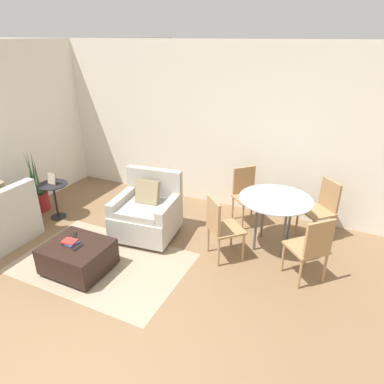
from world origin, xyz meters
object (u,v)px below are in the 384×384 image
at_px(ottoman, 78,256).
at_px(picture_frame, 52,178).
at_px(dining_table, 275,205).
at_px(dining_chair_far_left, 246,191).
at_px(book_stack, 70,242).
at_px(side_table, 54,194).
at_px(tv_remote_primary, 78,247).
at_px(armchair, 147,213).
at_px(dining_chair_near_right, 311,246).
at_px(dining_chair_far_right, 322,206).
at_px(dining_chair_near_left, 220,225).
at_px(potted_plant, 38,197).
at_px(tv_remote_secondary, 75,236).

xyz_separation_m(ottoman, picture_frame, (-1.32, 0.95, 0.49)).
bearing_deg(dining_table, dining_chair_far_left, 135.00).
xyz_separation_m(book_stack, side_table, (-1.24, 0.96, 0.02)).
relative_size(dining_table, dining_chair_far_left, 1.12).
distance_m(tv_remote_primary, dining_chair_far_left, 2.69).
distance_m(armchair, dining_chair_near_right, 2.38).
bearing_deg(dining_chair_far_left, dining_chair_far_right, 0.00).
bearing_deg(tv_remote_primary, book_stack, 167.52).
xyz_separation_m(side_table, dining_chair_near_right, (4.03, 0.09, 0.09)).
xyz_separation_m(dining_chair_near_left, dining_chair_near_right, (1.16, 0.00, 0.00)).
relative_size(side_table, dining_chair_far_left, 0.67).
bearing_deg(book_stack, dining_chair_far_right, 38.29).
xyz_separation_m(ottoman, side_table, (-1.32, 0.96, 0.22)).
relative_size(armchair, dining_chair_near_right, 1.08).
xyz_separation_m(picture_frame, dining_chair_near_left, (2.87, 0.09, -0.19)).
xyz_separation_m(armchair, dining_table, (1.79, 0.48, 0.30)).
xyz_separation_m(potted_plant, picture_frame, (0.50, -0.08, 0.46)).
height_order(side_table, dining_chair_far_right, dining_chair_far_right).
distance_m(side_table, dining_chair_far_right, 4.22).
height_order(tv_remote_primary, potted_plant, potted_plant).
distance_m(armchair, book_stack, 1.22).
height_order(armchair, dining_chair_far_left, armchair).
bearing_deg(book_stack, ottoman, 2.55).
bearing_deg(picture_frame, side_table, 90.00).
height_order(armchair, tv_remote_primary, armchair).
distance_m(picture_frame, dining_table, 3.52).
bearing_deg(tv_remote_secondary, potted_plant, 152.27).
bearing_deg(dining_chair_near_right, ottoman, -158.98).
relative_size(ottoman, potted_plant, 0.72).
xyz_separation_m(ottoman, dining_table, (2.13, 1.62, 0.46)).
distance_m(tv_remote_secondary, dining_chair_far_left, 2.67).
relative_size(tv_remote_secondary, dining_chair_far_left, 0.18).
bearing_deg(book_stack, dining_chair_near_right, 20.49).
bearing_deg(dining_chair_far_right, dining_chair_near_left, -135.00).
xyz_separation_m(potted_plant, dining_chair_near_left, (3.37, 0.01, 0.27)).
xyz_separation_m(picture_frame, dining_chair_far_left, (2.87, 1.25, -0.19)).
bearing_deg(dining_chair_near_left, dining_chair_far_right, 45.00).
relative_size(potted_plant, dining_table, 1.09).
distance_m(tv_remote_primary, potted_plant, 2.18).
distance_m(dining_chair_near_right, dining_chair_far_right, 1.16).
bearing_deg(potted_plant, dining_chair_near_left, 0.20).
bearing_deg(dining_chair_far_left, dining_chair_near_right, -45.00).
height_order(book_stack, dining_chair_near_left, dining_chair_near_left).
height_order(armchair, book_stack, armchair).
relative_size(tv_remote_primary, picture_frame, 0.78).
bearing_deg(potted_plant, side_table, -8.50).
height_order(book_stack, tv_remote_primary, book_stack).
relative_size(ottoman, dining_chair_near_right, 0.87).
height_order(ottoman, dining_chair_far_right, dining_chair_far_right).
xyz_separation_m(tv_remote_secondary, dining_table, (2.29, 1.47, 0.28)).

